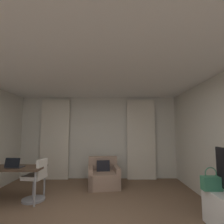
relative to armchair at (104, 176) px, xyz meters
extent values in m
cube|color=beige|center=(-0.21, 0.82, 1.04)|extent=(5.12, 0.06, 2.60)
cube|color=white|center=(-0.21, -2.21, 2.37)|extent=(5.12, 6.12, 0.06)
cube|color=beige|center=(-1.59, 0.69, 0.99)|extent=(0.90, 0.06, 2.50)
cube|color=beige|center=(1.16, 0.69, 0.99)|extent=(0.90, 0.06, 2.50)
cube|color=#997A66|center=(0.00, -0.04, -0.07)|extent=(0.92, 0.89, 0.39)
cube|color=#997A66|center=(-0.04, 0.29, 0.31)|extent=(0.83, 0.24, 0.37)
cube|color=#997A66|center=(0.35, 0.01, 0.00)|extent=(0.22, 0.80, 0.53)
cube|color=#997A66|center=(-0.34, -0.08, 0.00)|extent=(0.22, 0.80, 0.53)
cube|color=black|center=(-0.01, 0.08, 0.23)|extent=(0.38, 0.25, 0.37)
cube|color=#4C3828|center=(-1.96, -1.00, 0.44)|extent=(1.38, 0.60, 0.04)
cylinder|color=#99999E|center=(-1.32, -0.75, 0.08)|extent=(0.04, 0.04, 0.68)
cylinder|color=#99999E|center=(-1.32, -1.25, 0.08)|extent=(0.04, 0.04, 0.68)
cylinder|color=gray|center=(-1.47, -0.95, -0.03)|extent=(0.06, 0.06, 0.46)
cylinder|color=gray|center=(-1.47, -0.95, -0.24)|extent=(0.48, 0.48, 0.04)
cube|color=silver|center=(-1.47, -0.95, 0.24)|extent=(0.46, 0.46, 0.08)
cube|color=silver|center=(-1.31, -0.97, 0.45)|extent=(0.11, 0.36, 0.34)
cube|color=#2D2D33|center=(-1.86, -1.05, 0.47)|extent=(0.33, 0.24, 0.02)
cube|color=black|center=(-1.87, -1.15, 0.58)|extent=(0.32, 0.07, 0.20)
cube|color=#387F5B|center=(1.85, -1.96, 0.40)|extent=(0.30, 0.14, 0.22)
torus|color=#387F5B|center=(1.85, -1.96, 0.56)|extent=(0.20, 0.02, 0.20)
camera|label=1|loc=(0.23, -4.89, 1.26)|focal=27.85mm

